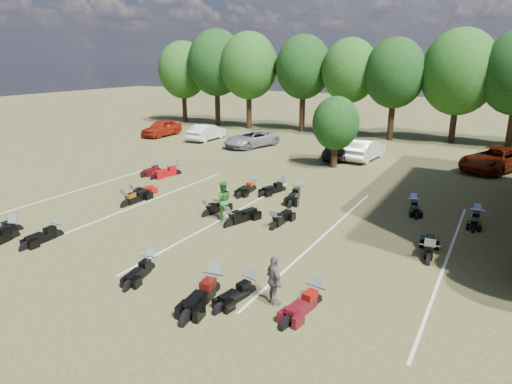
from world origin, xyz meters
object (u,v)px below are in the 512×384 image
Objects in this scene: car_4 at (341,148)px; motorcycle_14 at (159,172)px; car_0 at (162,128)px; person_grey at (274,280)px; motorcycle_3 at (150,270)px; person_green at (223,200)px; motorcycle_7 at (134,199)px; motorcycle_0 at (13,238)px.

car_4 reaches higher than motorcycle_14.
motorcycle_14 is (-9.02, -10.78, -0.65)m from car_4.
car_0 is 33.16m from person_grey.
motorcycle_14 is (-14.52, 11.43, -0.81)m from person_grey.
car_0 is 1.22× the size of car_4.
car_0 is 14.90m from motorcycle_14.
person_grey reaches higher than motorcycle_3.
motorcycle_7 is (-6.05, 0.38, -0.93)m from person_green.
car_4 is at bearing -3.45° from car_0.
car_4 is at bearing -106.22° from motorcycle_7.
person_grey reaches higher than motorcycle_14.
motorcycle_7 is at bearing 74.22° from motorcycle_0.
person_green is at bearing 83.83° from motorcycle_3.
motorcycle_0 is 1.21× the size of motorcycle_7.
motorcycle_0 is at bearing -80.55° from motorcycle_14.
motorcycle_0 is (-6.54, -6.37, -0.93)m from person_green.
motorcycle_14 is at bearing -75.67° from person_green.
person_grey is at bearing 91.51° from person_green.
motorcycle_7 is (-6.72, 6.25, 0.00)m from motorcycle_3.
person_grey reaches higher than car_4.
motorcycle_0 is at bearing 171.41° from motorcycle_3.
motorcycle_3 is (0.50, -22.32, -0.65)m from car_4.
motorcycle_0 is (11.76, -23.55, -0.79)m from car_0.
car_0 is 2.32× the size of motorcycle_3.
person_green is at bearing -34.09° from motorcycle_14.
motorcycle_14 is (-8.86, 5.68, -0.93)m from person_green.
motorcycle_14 is at bearing 116.88° from motorcycle_3.
car_0 reaches higher than motorcycle_7.
motorcycle_14 is at bearing 89.23° from motorcycle_0.
motorcycle_3 is at bearing -7.59° from motorcycle_0.
car_0 is 2.27× the size of motorcycle_7.
motorcycle_3 is 9.17m from motorcycle_7.
motorcycle_3 is 0.98× the size of motorcycle_7.
person_green reaches higher than motorcycle_14.
car_0 is 2.86× the size of person_grey.
person_grey is 0.65× the size of motorcycle_0.
car_0 is 25.10m from person_green.
car_0 is 29.85m from motorcycle_3.
person_grey reaches higher than motorcycle_0.
motorcycle_0 is at bearing 1.25° from person_green.
car_4 is 1.89× the size of motorcycle_14.
person_green is 1.15× the size of person_grey.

